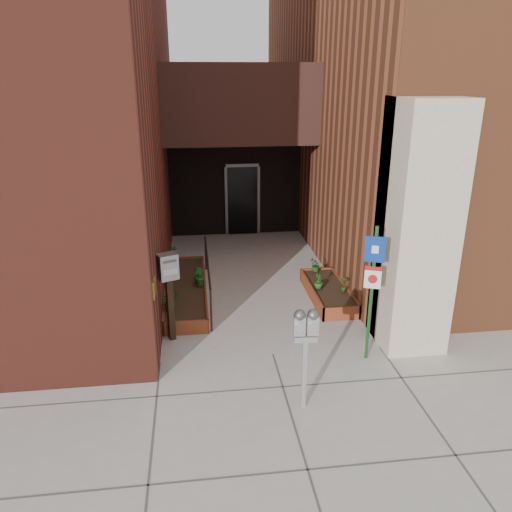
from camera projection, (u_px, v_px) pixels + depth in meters
name	position (u px, v px, depth m)	size (l,w,h in m)	color
ground	(273.00, 354.00, 8.95)	(80.00, 80.00, 0.00)	#9E9991
architecture	(228.00, 64.00, 13.64)	(20.00, 14.60, 10.00)	maroon
planter_left	(186.00, 291.00, 11.24)	(0.90, 3.60, 0.30)	maroon
planter_right	(328.00, 293.00, 11.15)	(0.80, 2.20, 0.30)	maroon
handrail	(208.00, 265.00, 11.04)	(0.04, 3.34, 0.90)	black
parking_meter	(306.00, 333.00, 7.14)	(0.36, 0.18, 1.62)	#ADAEB0
sign_post	(373.00, 280.00, 8.33)	(0.32, 0.14, 2.44)	#163D1A
payment_dropbox	(169.00, 279.00, 9.06)	(0.41, 0.36, 1.72)	black
shrub_left_a	(170.00, 300.00, 9.93)	(0.36, 0.36, 0.40)	#195A1B
shrub_left_b	(199.00, 277.00, 11.08)	(0.22, 0.22, 0.40)	#1B6121
shrub_left_c	(199.00, 274.00, 11.21)	(0.22, 0.22, 0.39)	#1B611F
shrub_left_d	(174.00, 253.00, 12.57)	(0.19, 0.19, 0.36)	#1C5A19
shrub_right_a	(319.00, 281.00, 10.91)	(0.19, 0.19, 0.34)	#205C1A
shrub_right_b	(344.00, 284.00, 10.73)	(0.19, 0.19, 0.35)	#215117
shrub_right_c	(316.00, 265.00, 11.85)	(0.27, 0.27, 0.30)	#195117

